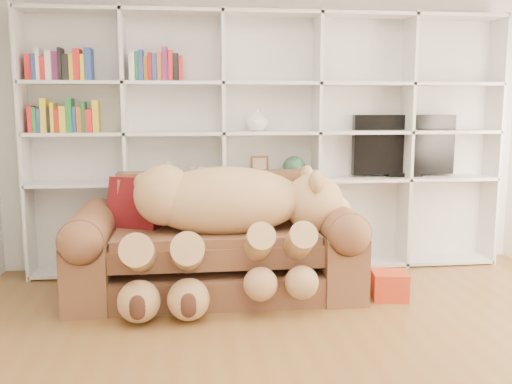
{
  "coord_description": "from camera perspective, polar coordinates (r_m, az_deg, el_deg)",
  "views": [
    {
      "loc": [
        -0.77,
        -2.96,
        1.57
      ],
      "look_at": [
        -0.21,
        1.63,
        0.85
      ],
      "focal_mm": 40.0,
      "sensor_mm": 36.0,
      "label": 1
    }
  ],
  "objects": [
    {
      "name": "bookshelf",
      "position": [
        5.35,
        -1.22,
        6.04
      ],
      "size": [
        4.43,
        0.35,
        2.4
      ],
      "color": "silver",
      "rests_on": "floor"
    },
    {
      "name": "tv",
      "position": [
        5.72,
        14.54,
        4.46
      ],
      "size": [
        1.01,
        0.18,
        0.6
      ],
      "color": "black",
      "rests_on": "bookshelf"
    },
    {
      "name": "shelf_vase",
      "position": [
        5.3,
        0.09,
        7.24
      ],
      "size": [
        0.24,
        0.24,
        0.21
      ],
      "primitive_type": "imported",
      "rotation": [
        0.0,
        0.0,
        0.25
      ],
      "color": "silver",
      "rests_on": "bookshelf"
    },
    {
      "name": "figurine_short",
      "position": [
        5.3,
        -6.42,
        1.88
      ],
      "size": [
        0.1,
        0.1,
        0.13
      ],
      "primitive_type": "cylinder",
      "rotation": [
        0.0,
        0.0,
        -0.34
      ],
      "color": "beige",
      "rests_on": "bookshelf"
    },
    {
      "name": "throw_pillow",
      "position": [
        4.87,
        -11.99,
        -1.32
      ],
      "size": [
        0.52,
        0.42,
        0.48
      ],
      "primitive_type": "cube",
      "rotation": [
        -0.24,
        0.0,
        -0.43
      ],
      "color": "maroon",
      "rests_on": "sofa"
    },
    {
      "name": "snow_globe",
      "position": [
        5.3,
        -5.41,
        1.94
      ],
      "size": [
        0.13,
        0.13,
        0.13
      ],
      "primitive_type": "sphere",
      "color": "silver",
      "rests_on": "bookshelf"
    },
    {
      "name": "wall_back",
      "position": [
        5.52,
        1.14,
        6.58
      ],
      "size": [
        5.0,
        0.02,
        2.7
      ],
      "primitive_type": "cube",
      "color": "white",
      "rests_on": "floor"
    },
    {
      "name": "picture_frame",
      "position": [
        5.34,
        0.33,
        2.52
      ],
      "size": [
        0.17,
        0.03,
        0.21
      ],
      "primitive_type": "cube",
      "rotation": [
        0.0,
        0.0,
        0.03
      ],
      "color": "#56321D",
      "rests_on": "bookshelf"
    },
    {
      "name": "gift_box",
      "position": [
        4.8,
        13.18,
        -9.07
      ],
      "size": [
        0.31,
        0.3,
        0.22
      ],
      "primitive_type": "cube",
      "rotation": [
        0.0,
        0.0,
        -0.16
      ],
      "color": "red",
      "rests_on": "floor"
    },
    {
      "name": "floor",
      "position": [
        3.44,
        7.19,
        -18.4
      ],
      "size": [
        5.0,
        5.0,
        0.0
      ],
      "primitive_type": "plane",
      "color": "brown",
      "rests_on": "ground"
    },
    {
      "name": "green_vase",
      "position": [
        5.39,
        3.82,
        2.48
      ],
      "size": [
        0.21,
        0.21,
        0.21
      ],
      "primitive_type": "sphere",
      "color": "#2D583B",
      "rests_on": "bookshelf"
    },
    {
      "name": "teddy_bear",
      "position": [
        4.51,
        -2.86,
        -2.34
      ],
      "size": [
        1.86,
        0.99,
        1.08
      ],
      "rotation": [
        0.0,
        0.0,
        0.13
      ],
      "color": "tan",
      "rests_on": "sofa"
    },
    {
      "name": "sofa",
      "position": [
        4.77,
        -4.06,
        -5.74
      ],
      "size": [
        2.33,
        1.0,
        0.98
      ],
      "color": "brown",
      "rests_on": "floor"
    },
    {
      "name": "figurine_tall",
      "position": [
        5.3,
        -8.82,
        2.08
      ],
      "size": [
        0.11,
        0.11,
        0.18
      ],
      "primitive_type": "cylinder",
      "rotation": [
        0.0,
        0.0,
        -0.34
      ],
      "color": "beige",
      "rests_on": "bookshelf"
    }
  ]
}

